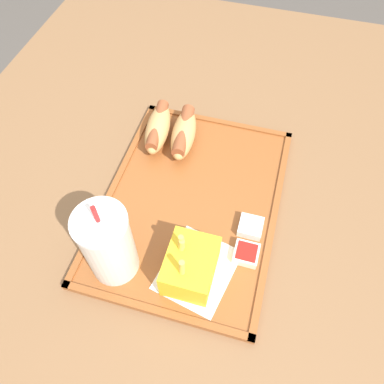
% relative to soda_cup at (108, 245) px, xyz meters
% --- Properties ---
extents(ground_plane, '(8.00, 8.00, 0.00)m').
position_rel_soda_cup_xyz_m(ground_plane, '(0.20, -0.06, -0.80)').
color(ground_plane, '#4C4742').
extents(dining_table, '(1.38, 1.08, 0.72)m').
position_rel_soda_cup_xyz_m(dining_table, '(0.20, -0.06, -0.44)').
color(dining_table, brown).
rests_on(dining_table, ground_plane).
extents(food_tray, '(0.45, 0.33, 0.01)m').
position_rel_soda_cup_xyz_m(food_tray, '(0.16, -0.09, -0.08)').
color(food_tray, brown).
rests_on(food_tray, dining_table).
extents(paper_napkin, '(0.15, 0.14, 0.00)m').
position_rel_soda_cup_xyz_m(paper_napkin, '(0.03, -0.14, -0.07)').
color(paper_napkin, white).
rests_on(paper_napkin, food_tray).
extents(soda_cup, '(0.08, 0.08, 0.19)m').
position_rel_soda_cup_xyz_m(soda_cup, '(0.00, 0.00, 0.00)').
color(soda_cup, silver).
rests_on(soda_cup, food_tray).
extents(hot_dog_far, '(0.14, 0.06, 0.05)m').
position_rel_soda_cup_xyz_m(hot_dog_far, '(0.30, 0.02, -0.05)').
color(hot_dog_far, tan).
rests_on(hot_dog_far, food_tray).
extents(hot_dog_near, '(0.14, 0.06, 0.05)m').
position_rel_soda_cup_xyz_m(hot_dog_near, '(0.30, -0.03, -0.05)').
color(hot_dog_near, tan).
rests_on(hot_dog_near, food_tray).
extents(fries_carton, '(0.10, 0.08, 0.10)m').
position_rel_soda_cup_xyz_m(fries_carton, '(0.02, -0.13, -0.04)').
color(fries_carton, gold).
rests_on(fries_carton, food_tray).
extents(sauce_cup_mayo, '(0.04, 0.04, 0.02)m').
position_rel_soda_cup_xyz_m(sauce_cup_mayo, '(0.13, -0.21, -0.07)').
color(sauce_cup_mayo, silver).
rests_on(sauce_cup_mayo, food_tray).
extents(sauce_cup_ketchup, '(0.04, 0.04, 0.02)m').
position_rel_soda_cup_xyz_m(sauce_cup_ketchup, '(0.08, -0.21, -0.07)').
color(sauce_cup_ketchup, silver).
rests_on(sauce_cup_ketchup, food_tray).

